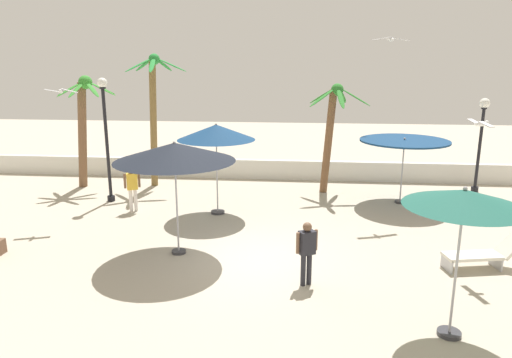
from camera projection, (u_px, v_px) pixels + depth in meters
name	position (u px, v px, depth m)	size (l,w,h in m)	color
ground_plane	(245.00, 257.00, 12.59)	(56.00, 56.00, 0.00)	#B2A893
boundary_wall	(268.00, 169.00, 20.84)	(25.20, 0.30, 0.85)	silver
patio_umbrella_0	(216.00, 133.00, 15.55)	(2.59, 2.59, 3.10)	#333338
patio_umbrella_1	(464.00, 200.00, 8.38)	(2.14, 2.14, 2.95)	#333338
patio_umbrella_2	(404.00, 142.00, 16.87)	(3.15, 3.15, 2.43)	#333338
patio_umbrella_3	(175.00, 152.00, 12.20)	(3.18, 3.18, 3.09)	#333338
palm_tree_0	(154.00, 106.00, 19.03)	(2.37, 2.53, 5.36)	olive
palm_tree_1	(331.00, 125.00, 18.19)	(2.38, 2.50, 4.26)	brown
palm_tree_2	(83.00, 118.00, 18.96)	(2.35, 2.35, 4.53)	brown
lamp_post_0	(106.00, 129.00, 16.99)	(0.36, 0.36, 4.51)	black
lamp_post_1	(481.00, 133.00, 18.33)	(0.39, 0.39, 3.70)	black
lounge_chair_0	(482.00, 254.00, 11.85)	(1.96, 0.91, 0.83)	#B7B7BC
guest_0	(132.00, 185.00, 16.23)	(0.52, 0.37, 1.57)	silver
guest_1	(307.00, 248.00, 10.85)	(0.50, 0.39, 1.54)	#26262D
seagull_0	(391.00, 39.00, 15.20)	(1.27, 0.59, 0.14)	white
seagull_1	(61.00, 91.00, 14.73)	(0.98, 0.42, 0.15)	white
seagull_2	(481.00, 123.00, 11.32)	(0.40, 0.92, 0.14)	white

